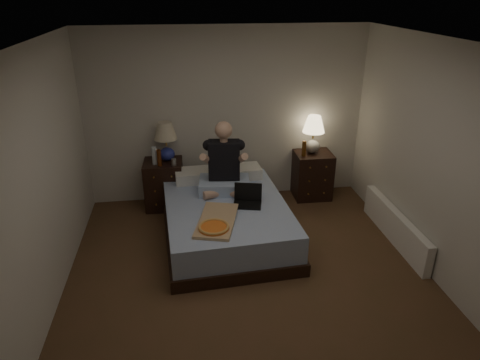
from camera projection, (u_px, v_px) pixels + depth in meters
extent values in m
cube|color=brown|center=(252.00, 286.00, 4.62)|extent=(4.00, 4.50, 0.00)
cube|color=white|center=(255.00, 45.00, 3.58)|extent=(4.00, 4.50, 0.00)
cube|color=silver|center=(227.00, 116.00, 6.13)|extent=(4.00, 0.00, 2.50)
cube|color=silver|center=(34.00, 193.00, 3.84)|extent=(0.00, 4.50, 2.50)
cube|color=silver|center=(446.00, 169.00, 4.36)|extent=(0.00, 4.50, 2.50)
cube|color=#5E81BD|center=(226.00, 220.00, 5.41)|extent=(1.59, 2.05, 0.49)
cube|color=black|center=(164.00, 184.00, 6.16)|extent=(0.56, 0.51, 0.70)
cube|color=black|center=(312.00, 175.00, 6.46)|extent=(0.55, 0.50, 0.70)
cylinder|color=silver|center=(154.00, 156.00, 5.88)|extent=(0.07, 0.07, 0.25)
cylinder|color=#B0B1AC|center=(174.00, 162.00, 5.87)|extent=(0.07, 0.07, 0.10)
cylinder|color=#51240B|center=(159.00, 158.00, 5.84)|extent=(0.06, 0.06, 0.23)
cylinder|color=#5D330D|center=(304.00, 148.00, 6.16)|extent=(0.06, 0.06, 0.23)
cube|color=white|center=(395.00, 227.00, 5.36)|extent=(0.10, 1.60, 0.40)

